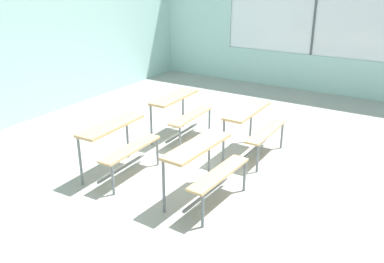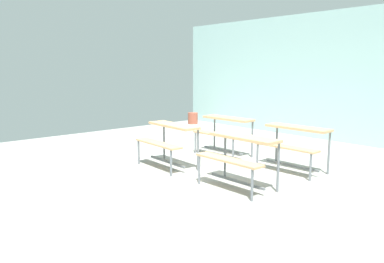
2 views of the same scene
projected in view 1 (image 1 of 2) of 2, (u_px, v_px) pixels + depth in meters
name	position (u px, v px, depth m)	size (l,w,h in m)	color
ground	(235.00, 180.00, 5.77)	(10.00, 9.00, 0.05)	#9E9E99
wall_back	(12.00, 42.00, 7.39)	(10.00, 0.12, 3.00)	#A8D1CC
wall_right	(342.00, 31.00, 9.12)	(0.12, 9.00, 3.00)	#A8D1CC
desk_bench_r0c0	(205.00, 160.00, 5.02)	(1.13, 0.65, 0.74)	tan
desk_bench_r0c1	(253.00, 121.00, 6.28)	(1.10, 0.59, 0.74)	tan
desk_bench_r1c0	(118.00, 137.00, 5.69)	(1.11, 0.62, 0.74)	tan
desk_bench_r1c1	(180.00, 107.00, 6.94)	(1.11, 0.62, 0.74)	tan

